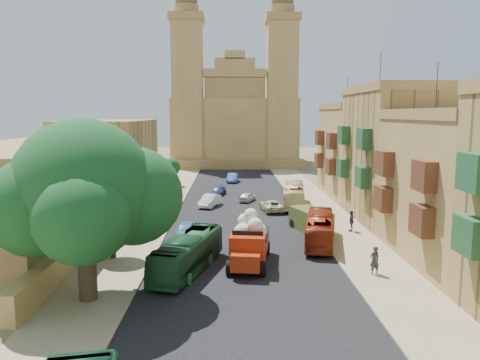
{
  "coord_description": "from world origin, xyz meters",
  "views": [
    {
      "loc": [
        -1.08,
        -22.72,
        10.95
      ],
      "look_at": [
        0.0,
        26.0,
        4.0
      ],
      "focal_mm": 35.0,
      "sensor_mm": 36.0,
      "label": 1
    }
  ],
  "objects_px": {
    "pedestrian_c": "(351,221)",
    "car_blue_b": "(233,178)",
    "car_cream": "(272,206)",
    "street_tree_d": "(171,167)",
    "street_tree_c": "(159,171)",
    "bus_red_east": "(320,229)",
    "bus_cream_east": "(294,195)",
    "car_white_a": "(210,201)",
    "pedestrian_a": "(375,260)",
    "olive_pickup": "(311,220)",
    "red_truck": "(250,241)",
    "car_dkblue": "(219,191)",
    "ficus_tree": "(85,194)",
    "car_blue_a": "(186,230)",
    "street_tree_a": "(112,216)",
    "bus_green_north": "(188,253)",
    "street_tree_b": "(141,186)",
    "church": "(235,120)",
    "car_white_b": "(247,197)"
  },
  "relations": [
    {
      "from": "car_white_a",
      "to": "car_blue_b",
      "type": "relative_size",
      "value": 1.01
    },
    {
      "from": "car_white_b",
      "to": "car_cream",
      "type": "bearing_deg",
      "value": 135.57
    },
    {
      "from": "pedestrian_c",
      "to": "car_blue_b",
      "type": "bearing_deg",
      "value": -144.99
    },
    {
      "from": "street_tree_d",
      "to": "pedestrian_a",
      "type": "xyz_separation_m",
      "value": [
        18.82,
        -40.08,
        -1.86
      ]
    },
    {
      "from": "street_tree_b",
      "to": "olive_pickup",
      "type": "relative_size",
      "value": 1.02
    },
    {
      "from": "car_cream",
      "to": "street_tree_d",
      "type": "bearing_deg",
      "value": -62.17
    },
    {
      "from": "street_tree_c",
      "to": "street_tree_d",
      "type": "distance_m",
      "value": 12.03
    },
    {
      "from": "bus_cream_east",
      "to": "car_blue_a",
      "type": "distance_m",
      "value": 17.92
    },
    {
      "from": "red_truck",
      "to": "olive_pickup",
      "type": "bearing_deg",
      "value": 57.55
    },
    {
      "from": "street_tree_b",
      "to": "car_cream",
      "type": "relative_size",
      "value": 1.17
    },
    {
      "from": "bus_red_east",
      "to": "pedestrian_c",
      "type": "relative_size",
      "value": 4.59
    },
    {
      "from": "red_truck",
      "to": "car_white_a",
      "type": "relative_size",
      "value": 1.62
    },
    {
      "from": "street_tree_c",
      "to": "car_blue_b",
      "type": "xyz_separation_m",
      "value": [
        9.36,
        15.66,
        -3.05
      ]
    },
    {
      "from": "street_tree_c",
      "to": "bus_green_north",
      "type": "distance_m",
      "value": 27.96
    },
    {
      "from": "bus_red_east",
      "to": "bus_cream_east",
      "type": "height_order",
      "value": "bus_cream_east"
    },
    {
      "from": "car_blue_a",
      "to": "car_white_a",
      "type": "bearing_deg",
      "value": 85.18
    },
    {
      "from": "street_tree_c",
      "to": "pedestrian_a",
      "type": "relative_size",
      "value": 2.83
    },
    {
      "from": "bus_green_north",
      "to": "street_tree_b",
      "type": "bearing_deg",
      "value": 127.49
    },
    {
      "from": "street_tree_c",
      "to": "car_white_a",
      "type": "xyz_separation_m",
      "value": [
        6.53,
        -4.28,
        -3.05
      ]
    },
    {
      "from": "ficus_tree",
      "to": "street_tree_b",
      "type": "xyz_separation_m",
      "value": [
        -0.6,
        19.99,
        -2.67
      ]
    },
    {
      "from": "street_tree_c",
      "to": "street_tree_d",
      "type": "height_order",
      "value": "street_tree_c"
    },
    {
      "from": "street_tree_a",
      "to": "street_tree_c",
      "type": "distance_m",
      "value": 24.0
    },
    {
      "from": "olive_pickup",
      "to": "car_blue_b",
      "type": "height_order",
      "value": "olive_pickup"
    },
    {
      "from": "church",
      "to": "pedestrian_c",
      "type": "xyz_separation_m",
      "value": [
        10.28,
        -58.91,
        -8.53
      ]
    },
    {
      "from": "car_white_a",
      "to": "car_blue_a",
      "type": "bearing_deg",
      "value": -78.16
    },
    {
      "from": "street_tree_d",
      "to": "red_truck",
      "type": "relative_size",
      "value": 0.61
    },
    {
      "from": "bus_cream_east",
      "to": "street_tree_b",
      "type": "bearing_deg",
      "value": 32.6
    },
    {
      "from": "car_white_a",
      "to": "bus_cream_east",
      "type": "bearing_deg",
      "value": 17.49
    },
    {
      "from": "church",
      "to": "car_blue_b",
      "type": "height_order",
      "value": "church"
    },
    {
      "from": "street_tree_a",
      "to": "street_tree_d",
      "type": "distance_m",
      "value": 36.0
    },
    {
      "from": "car_white_a",
      "to": "pedestrian_a",
      "type": "xyz_separation_m",
      "value": [
        12.28,
        -23.8,
        0.28
      ]
    },
    {
      "from": "car_white_a",
      "to": "car_cream",
      "type": "bearing_deg",
      "value": -2.83
    },
    {
      "from": "ficus_tree",
      "to": "car_blue_a",
      "type": "xyz_separation_m",
      "value": [
        4.4,
        13.87,
        -5.66
      ]
    },
    {
      "from": "bus_cream_east",
      "to": "car_blue_b",
      "type": "relative_size",
      "value": 2.29
    },
    {
      "from": "bus_cream_east",
      "to": "street_tree_c",
      "type": "bearing_deg",
      "value": -7.06
    },
    {
      "from": "street_tree_a",
      "to": "car_white_b",
      "type": "distance_m",
      "value": 25.63
    },
    {
      "from": "car_white_a",
      "to": "bus_red_east",
      "type": "bearing_deg",
      "value": -40.21
    },
    {
      "from": "olive_pickup",
      "to": "car_blue_a",
      "type": "bearing_deg",
      "value": -169.56
    },
    {
      "from": "car_dkblue",
      "to": "car_blue_b",
      "type": "bearing_deg",
      "value": 93.15
    },
    {
      "from": "bus_cream_east",
      "to": "red_truck",
      "type": "bearing_deg",
      "value": 81.74
    },
    {
      "from": "car_blue_b",
      "to": "pedestrian_c",
      "type": "height_order",
      "value": "pedestrian_c"
    },
    {
      "from": "ficus_tree",
      "to": "street_tree_d",
      "type": "bearing_deg",
      "value": 90.78
    },
    {
      "from": "pedestrian_c",
      "to": "bus_red_east",
      "type": "bearing_deg",
      "value": -26.09
    },
    {
      "from": "church",
      "to": "pedestrian_a",
      "type": "bearing_deg",
      "value": -82.89
    },
    {
      "from": "bus_green_north",
      "to": "red_truck",
      "type": "bearing_deg",
      "value": 35.3
    },
    {
      "from": "car_cream",
      "to": "red_truck",
      "type": "bearing_deg",
      "value": 72.19
    },
    {
      "from": "olive_pickup",
      "to": "car_dkblue",
      "type": "bearing_deg",
      "value": 114.85
    },
    {
      "from": "street_tree_a",
      "to": "car_white_a",
      "type": "height_order",
      "value": "street_tree_a"
    },
    {
      "from": "olive_pickup",
      "to": "car_blue_b",
      "type": "xyz_separation_m",
      "value": [
        -7.14,
        31.66,
        -0.29
      ]
    },
    {
      "from": "street_tree_a",
      "to": "street_tree_d",
      "type": "bearing_deg",
      "value": 90.0
    }
  ]
}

